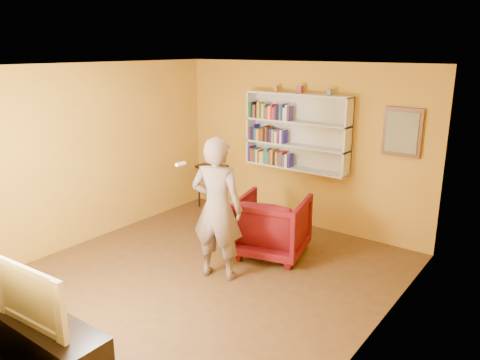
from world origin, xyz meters
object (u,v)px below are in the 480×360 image
at_px(console_table, 212,173).
at_px(armchair, 272,226).
at_px(television, 38,292).
at_px(bookshelf, 298,132).
at_px(ruby_lustre, 212,155).
at_px(person, 217,209).
at_px(tv_cabinet, 45,346).

height_order(console_table, armchair, armchair).
bearing_deg(television, bookshelf, 87.38).
relative_size(bookshelf, ruby_lustre, 6.44).
bearing_deg(ruby_lustre, armchair, -28.32).
xyz_separation_m(ruby_lustre, television, (1.75, -4.50, -0.20)).
relative_size(console_table, person, 0.43).
distance_m(bookshelf, armchair, 1.74).
height_order(console_table, television, television).
bearing_deg(tv_cabinet, person, 87.71).
distance_m(bookshelf, tv_cabinet, 4.85).
bearing_deg(bookshelf, tv_cabinet, -89.55).
distance_m(bookshelf, console_table, 1.95).
xyz_separation_m(console_table, tv_cabinet, (1.75, -4.50, -0.41)).
relative_size(ruby_lustre, television, 0.28).
relative_size(ruby_lustre, person, 0.15).
height_order(ruby_lustre, tv_cabinet, ruby_lustre).
height_order(armchair, tv_cabinet, armchair).
xyz_separation_m(bookshelf, armchair, (0.33, -1.26, -1.15)).
bearing_deg(console_table, bookshelf, 5.33).
bearing_deg(television, person, 84.64).
distance_m(console_table, ruby_lustre, 0.34).
relative_size(console_table, tv_cabinet, 0.56).
xyz_separation_m(console_table, person, (1.84, -2.10, 0.27)).
distance_m(armchair, person, 1.13).
relative_size(console_table, armchair, 0.84).
distance_m(console_table, person, 2.80).
relative_size(bookshelf, tv_cabinet, 1.23).
bearing_deg(ruby_lustre, console_table, 126.87).
distance_m(tv_cabinet, television, 0.55).
bearing_deg(person, bookshelf, -103.45).
xyz_separation_m(bookshelf, ruby_lustre, (-1.71, -0.16, -0.58)).
xyz_separation_m(bookshelf, television, (0.04, -4.66, -0.78)).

